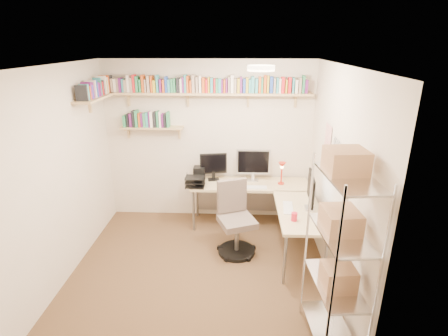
{
  "coord_description": "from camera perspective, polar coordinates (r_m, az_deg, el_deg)",
  "views": [
    {
      "loc": [
        0.46,
        -3.75,
        2.73
      ],
      "look_at": [
        0.28,
        0.55,
        1.17
      ],
      "focal_mm": 28.0,
      "sensor_mm": 36.0,
      "label": 1
    }
  ],
  "objects": [
    {
      "name": "wire_rack",
      "position": [
        3.22,
        18.5,
        -9.61
      ],
      "size": [
        0.45,
        0.81,
        1.91
      ],
      "rotation": [
        0.0,
        0.0,
        0.09
      ],
      "color": "silver",
      "rests_on": "ground"
    },
    {
      "name": "room_shell",
      "position": [
        3.96,
        -4.33,
        2.52
      ],
      "size": [
        3.24,
        3.04,
        2.52
      ],
      "color": "beige",
      "rests_on": "ground"
    },
    {
      "name": "corner_desk",
      "position": [
        5.14,
        4.81,
        -3.58
      ],
      "size": [
        1.85,
        1.77,
        1.2
      ],
      "color": "#D1BD87",
      "rests_on": "ground"
    },
    {
      "name": "ground",
      "position": [
        4.67,
        -3.88,
        -15.94
      ],
      "size": [
        3.2,
        3.2,
        0.0
      ],
      "primitive_type": "plane",
      "color": "#4A351F",
      "rests_on": "ground"
    },
    {
      "name": "office_chair",
      "position": [
        4.77,
        1.87,
        -9.03
      ],
      "size": [
        0.58,
        0.58,
        1.0
      ],
      "rotation": [
        0.0,
        0.0,
        0.37
      ],
      "color": "black",
      "rests_on": "ground"
    },
    {
      "name": "wall_shelves",
      "position": [
        5.18,
        -7.61,
        11.92
      ],
      "size": [
        3.12,
        1.09,
        0.8
      ],
      "color": "tan",
      "rests_on": "ground"
    }
  ]
}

